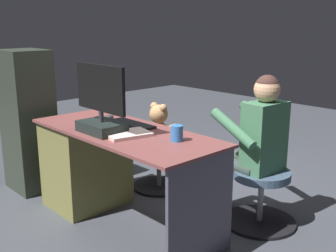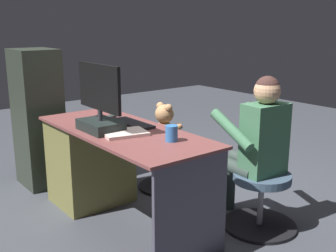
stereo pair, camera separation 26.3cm
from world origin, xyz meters
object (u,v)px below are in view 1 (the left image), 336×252
object	(u,v)px
desk	(93,162)
office_chair_teddy	(159,162)
cup	(177,133)
tv_remote	(90,124)
person	(254,138)
teddy_bear	(160,125)
computer_mouse	(109,117)
keyboard	(132,124)
monitor	(101,110)
visitor_chair	(261,194)

from	to	relation	value
desk	office_chair_teddy	bearing A→B (deg)	-95.53
desk	cup	xyz separation A→B (m)	(-0.90, -0.09, 0.41)
tv_remote	person	distance (m)	1.26
desk	person	world-z (taller)	person
teddy_bear	person	distance (m)	0.99
computer_mouse	tv_remote	bearing A→B (deg)	105.13
keyboard	cup	distance (m)	0.55
computer_mouse	person	xyz separation A→B (m)	(-0.98, -0.63, -0.09)
cup	teddy_bear	world-z (taller)	cup
teddy_bear	keyboard	bearing A→B (deg)	117.49
cup	office_chair_teddy	bearing A→B (deg)	-35.15
monitor	keyboard	size ratio (longest dim) A/B	1.30
tv_remote	teddy_bear	size ratio (longest dim) A/B	0.39
desk	office_chair_teddy	xyz separation A→B (m)	(-0.07, -0.68, -0.14)
teddy_bear	visitor_chair	bearing A→B (deg)	-175.85
cup	desk	bearing A→B (deg)	5.81
keyboard	cup	world-z (taller)	cup
teddy_bear	desk	bearing A→B (deg)	84.57
computer_mouse	tv_remote	xyz separation A→B (m)	(-0.06, 0.21, -0.01)
monitor	visitor_chair	size ratio (longest dim) A/B	0.98
monitor	keyboard	world-z (taller)	monitor
keyboard	teddy_bear	distance (m)	0.64
desk	person	xyz separation A→B (m)	(-1.05, -0.76, 0.28)
keyboard	computer_mouse	bearing A→B (deg)	3.10
keyboard	cup	size ratio (longest dim) A/B	3.92
monitor	keyboard	bearing A→B (deg)	-86.71
keyboard	office_chair_teddy	world-z (taller)	keyboard
computer_mouse	visitor_chair	xyz separation A→B (m)	(-1.06, -0.64, -0.53)
cup	person	bearing A→B (deg)	-103.07
desk	tv_remote	world-z (taller)	tv_remote
computer_mouse	office_chair_teddy	xyz separation A→B (m)	(0.00, -0.55, -0.51)
visitor_chair	keyboard	bearing A→B (deg)	38.64
computer_mouse	office_chair_teddy	size ratio (longest dim) A/B	0.19
keyboard	computer_mouse	size ratio (longest dim) A/B	4.38
desk	monitor	size ratio (longest dim) A/B	2.91
person	tv_remote	bearing A→B (deg)	42.35
office_chair_teddy	person	bearing A→B (deg)	-175.18
office_chair_teddy	visitor_chair	world-z (taller)	same
office_chair_teddy	monitor	bearing A→B (deg)	110.15
monitor	teddy_bear	distance (m)	0.94
cup	person	xyz separation A→B (m)	(-0.15, -0.67, -0.13)
person	teddy_bear	bearing A→B (deg)	4.10
office_chair_teddy	teddy_bear	bearing A→B (deg)	-90.00
keyboard	monitor	bearing A→B (deg)	93.29
desk	teddy_bear	distance (m)	0.72
monitor	cup	xyz separation A→B (m)	(-0.53, -0.24, -0.11)
computer_mouse	teddy_bear	world-z (taller)	teddy_bear
desk	office_chair_teddy	distance (m)	0.69
keyboard	tv_remote	size ratio (longest dim) A/B	2.80
keyboard	tv_remote	distance (m)	0.32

